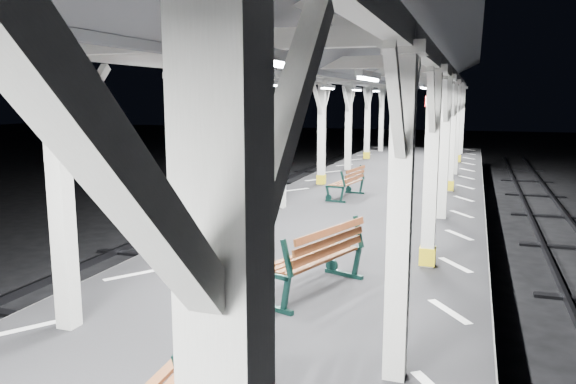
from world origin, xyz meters
The scene contains 9 objects.
ground centered at (0.00, 0.00, 0.00)m, with size 120.00×120.00×0.00m, color black.
platform centered at (0.00, 0.00, 0.50)m, with size 6.00×50.00×1.00m, color black.
hazard_stripes_left centered at (-2.45, 0.00, 1.00)m, with size 1.00×48.00×0.01m, color silver.
hazard_stripes_right centered at (2.45, 0.00, 1.00)m, with size 1.00×48.00×0.01m, color silver.
track_left centered at (-5.00, 0.00, 0.08)m, with size 2.20×60.00×0.16m.
canopy centered at (0.00, -0.02, 4.56)m, with size 5.40×49.00×4.65m.
bench_near centered at (0.58, -3.18, 1.54)m, with size 0.80×1.91×1.02m.
bench_mid centered at (0.60, 0.13, 1.55)m, with size 1.26×2.01×1.02m.
bench_far centered at (-0.64, 7.92, 1.46)m, with size 0.82×1.68×0.87m.
Camera 1 is at (2.65, -7.39, 3.82)m, focal length 35.00 mm.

